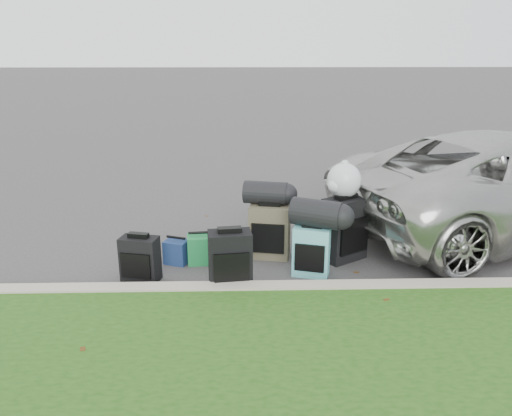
{
  "coord_description": "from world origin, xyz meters",
  "views": [
    {
      "loc": [
        -0.25,
        -5.41,
        2.36
      ],
      "look_at": [
        -0.1,
        0.2,
        0.55
      ],
      "focal_mm": 35.0,
      "sensor_mm": 36.0,
      "label": 1
    }
  ],
  "objects_px": {
    "suitcase_teal": "(311,251)",
    "suitcase_large_black_right": "(344,229)",
    "suitcase_small_black": "(140,259)",
    "suitcase_large_black_left": "(230,261)",
    "tote_green": "(200,249)",
    "suitcase_olive": "(270,231)",
    "tote_navy": "(177,252)"
  },
  "relations": [
    {
      "from": "suitcase_teal",
      "to": "suitcase_large_black_right",
      "type": "relative_size",
      "value": 0.74
    },
    {
      "from": "suitcase_small_black",
      "to": "suitcase_large_black_left",
      "type": "xyz_separation_m",
      "value": [
        0.95,
        -0.21,
        0.07
      ]
    },
    {
      "from": "suitcase_large_black_left",
      "to": "tote_green",
      "type": "xyz_separation_m",
      "value": [
        -0.36,
        0.66,
        -0.15
      ]
    },
    {
      "from": "suitcase_olive",
      "to": "suitcase_large_black_right",
      "type": "bearing_deg",
      "value": 5.16
    },
    {
      "from": "suitcase_small_black",
      "to": "suitcase_olive",
      "type": "height_order",
      "value": "suitcase_olive"
    },
    {
      "from": "suitcase_large_black_left",
      "to": "suitcase_olive",
      "type": "bearing_deg",
      "value": 54.42
    },
    {
      "from": "suitcase_olive",
      "to": "suitcase_small_black",
      "type": "bearing_deg",
      "value": -145.58
    },
    {
      "from": "suitcase_small_black",
      "to": "tote_navy",
      "type": "distance_m",
      "value": 0.56
    },
    {
      "from": "suitcase_small_black",
      "to": "tote_green",
      "type": "bearing_deg",
      "value": 49.91
    },
    {
      "from": "suitcase_olive",
      "to": "suitcase_large_black_right",
      "type": "xyz_separation_m",
      "value": [
        0.86,
        -0.09,
        0.05
      ]
    },
    {
      "from": "suitcase_olive",
      "to": "suitcase_teal",
      "type": "xyz_separation_m",
      "value": [
        0.42,
        -0.51,
        -0.04
      ]
    },
    {
      "from": "suitcase_large_black_left",
      "to": "tote_navy",
      "type": "distance_m",
      "value": 0.93
    },
    {
      "from": "suitcase_large_black_right",
      "to": "suitcase_teal",
      "type": "bearing_deg",
      "value": -168.55
    },
    {
      "from": "suitcase_large_black_left",
      "to": "suitcase_large_black_right",
      "type": "bearing_deg",
      "value": 22.24
    },
    {
      "from": "tote_navy",
      "to": "suitcase_small_black",
      "type": "bearing_deg",
      "value": -105.38
    },
    {
      "from": "suitcase_large_black_left",
      "to": "tote_navy",
      "type": "height_order",
      "value": "suitcase_large_black_left"
    },
    {
      "from": "suitcase_olive",
      "to": "suitcase_large_black_right",
      "type": "height_order",
      "value": "suitcase_large_black_right"
    },
    {
      "from": "suitcase_large_black_left",
      "to": "tote_green",
      "type": "height_order",
      "value": "suitcase_large_black_left"
    },
    {
      "from": "suitcase_small_black",
      "to": "tote_navy",
      "type": "height_order",
      "value": "suitcase_small_black"
    },
    {
      "from": "tote_navy",
      "to": "suitcase_teal",
      "type": "bearing_deg",
      "value": 7.38
    },
    {
      "from": "suitcase_small_black",
      "to": "tote_green",
      "type": "xyz_separation_m",
      "value": [
        0.59,
        0.45,
        -0.08
      ]
    },
    {
      "from": "suitcase_large_black_left",
      "to": "tote_green",
      "type": "relative_size",
      "value": 1.89
    },
    {
      "from": "suitcase_large_black_right",
      "to": "tote_navy",
      "type": "xyz_separation_m",
      "value": [
        -1.93,
        -0.07,
        -0.23
      ]
    },
    {
      "from": "suitcase_large_black_left",
      "to": "tote_green",
      "type": "bearing_deg",
      "value": 111.22
    },
    {
      "from": "tote_green",
      "to": "tote_navy",
      "type": "relative_size",
      "value": 1.2
    },
    {
      "from": "suitcase_small_black",
      "to": "suitcase_olive",
      "type": "bearing_deg",
      "value": 36.22
    },
    {
      "from": "tote_green",
      "to": "tote_navy",
      "type": "xyz_separation_m",
      "value": [
        -0.27,
        -0.01,
        -0.03
      ]
    },
    {
      "from": "suitcase_large_black_left",
      "to": "suitcase_olive",
      "type": "relative_size",
      "value": 0.98
    },
    {
      "from": "suitcase_small_black",
      "to": "suitcase_large_black_right",
      "type": "distance_m",
      "value": 2.31
    },
    {
      "from": "suitcase_olive",
      "to": "suitcase_teal",
      "type": "height_order",
      "value": "suitcase_olive"
    },
    {
      "from": "suitcase_teal",
      "to": "suitcase_large_black_left",
      "type": "bearing_deg",
      "value": -144.48
    },
    {
      "from": "suitcase_olive",
      "to": "suitcase_large_black_right",
      "type": "distance_m",
      "value": 0.86
    }
  ]
}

